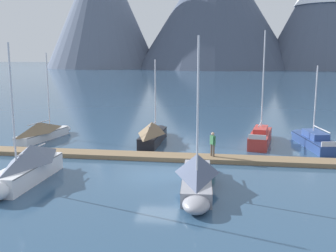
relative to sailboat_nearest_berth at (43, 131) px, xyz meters
name	(u,v)px	position (x,y,z in m)	size (l,w,h in m)	color
ground_plane	(157,176)	(11.23, -9.27, -0.77)	(700.00, 700.00, 0.00)	#2D4C6B
mountain_west_summit	(101,3)	(-45.50, 183.87, 33.51)	(59.72, 59.72, 67.17)	slate
mountain_central_massif	(216,3)	(15.51, 184.82, 33.08)	(82.80, 82.80, 65.04)	#424C60
mountain_shoulder_ridge	(326,4)	(69.87, 179.74, 31.17)	(60.17, 60.17, 60.43)	#4C566B
dock	(165,157)	(11.23, -5.27, -0.63)	(27.77, 2.80, 0.30)	#846B4C
sailboat_nearest_berth	(43,131)	(0.00, 0.00, 0.00)	(2.82, 6.93, 7.40)	silver
sailboat_second_berth	(27,165)	(3.95, -11.23, 0.21)	(2.12, 6.84, 7.89)	white
sailboat_mid_dock_port	(153,132)	(9.63, 0.03, 0.08)	(1.84, 7.41, 6.85)	black
sailboat_mid_dock_starboard	(197,173)	(13.71, -11.31, 0.08)	(1.92, 7.55, 8.19)	#93939E
sailboat_far_berth	(261,136)	(18.53, 0.62, -0.16)	(2.67, 6.85, 9.14)	#B2332D
sailboat_outer_slip	(313,139)	(22.60, 0.24, -0.28)	(2.62, 7.78, 6.41)	navy
person_on_dock	(213,143)	(14.56, -5.32, 0.49)	(0.40, 0.49, 1.69)	brown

